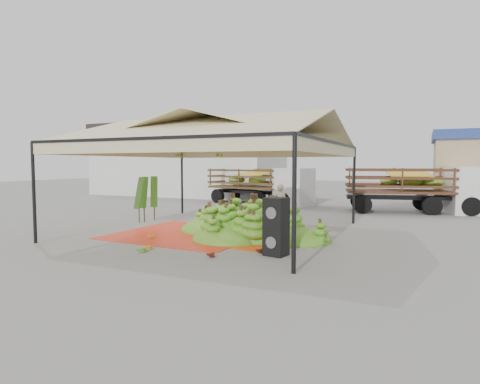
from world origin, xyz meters
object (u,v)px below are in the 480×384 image
at_px(truck_left, 264,182).
at_px(vendor, 280,204).
at_px(truck_right, 421,184).
at_px(banana_heap, 253,218).
at_px(speaker_stack, 276,227).

bearing_deg(truck_left, vendor, -53.84).
distance_m(vendor, truck_left, 7.74).
bearing_deg(vendor, truck_left, -59.69).
xyz_separation_m(truck_left, truck_right, (8.46, -0.67, 0.06)).
relative_size(vendor, truck_left, 0.24).
distance_m(vendor, truck_right, 8.06).
distance_m(banana_heap, speaker_stack, 2.86).
height_order(banana_heap, truck_left, truck_left).
relative_size(speaker_stack, vendor, 0.95).
bearing_deg(vendor, speaker_stack, 111.87).
relative_size(banana_heap, vendor, 3.60).
bearing_deg(speaker_stack, truck_right, 86.06).
height_order(speaker_stack, truck_left, truck_left).
height_order(speaker_stack, vendor, vendor).
xyz_separation_m(speaker_stack, truck_left, (-5.15, 12.30, 0.56)).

